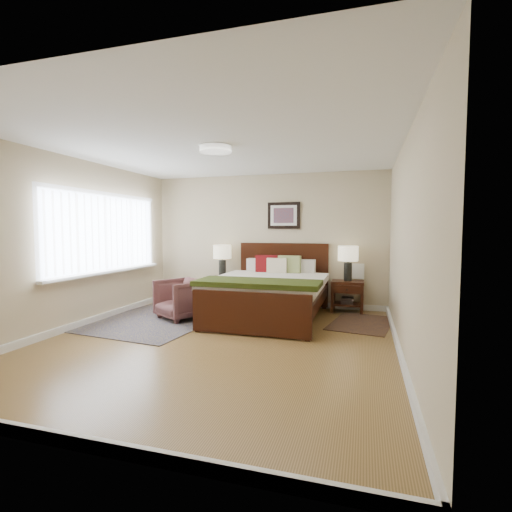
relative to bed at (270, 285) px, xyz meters
name	(u,v)px	position (x,y,z in m)	size (l,w,h in m)	color
floor	(217,341)	(-0.35, -1.42, -0.54)	(5.00, 5.00, 0.00)	olive
back_wall	(266,240)	(-0.35, 1.08, 0.71)	(4.50, 0.04, 2.50)	#C3AC8D
front_wall	(65,261)	(-0.35, -3.92, 0.71)	(4.50, 0.04, 2.50)	#C3AC8D
left_wall	(72,244)	(-2.60, -1.42, 0.71)	(0.04, 5.00, 2.50)	#C3AC8D
right_wall	(405,248)	(1.90, -1.42, 0.71)	(0.04, 5.00, 2.50)	#C3AC8D
ceiling	(216,146)	(-0.35, -1.42, 1.96)	(4.50, 5.00, 0.02)	white
window	(107,234)	(-2.55, -0.72, 0.83)	(0.11, 2.72, 1.32)	silver
ceil_fixture	(216,149)	(-0.35, -1.42, 1.92)	(0.44, 0.44, 0.08)	white
bed	(270,285)	(0.00, 0.00, 0.00)	(1.80, 2.19, 1.18)	black
wall_art	(284,215)	(0.00, 1.05, 1.18)	(0.62, 0.05, 0.50)	black
nightstand_left	(222,283)	(-1.17, 0.83, -0.12)	(0.46, 0.41, 0.54)	black
nightstand_right	(347,292)	(1.20, 0.83, -0.20)	(0.56, 0.42, 0.55)	black
lamp_left	(222,254)	(-1.17, 0.85, 0.43)	(0.35, 0.35, 0.61)	black
lamp_right	(348,256)	(1.20, 0.85, 0.44)	(0.35, 0.35, 0.61)	black
armchair	(182,299)	(-1.38, -0.43, -0.22)	(0.69, 0.71, 0.65)	brown
rug_persian	(162,318)	(-1.70, -0.49, -0.54)	(1.79, 2.52, 0.01)	#0D0E43
rug_navy	(361,323)	(1.45, 0.06, -0.54)	(0.85, 1.28, 0.01)	black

